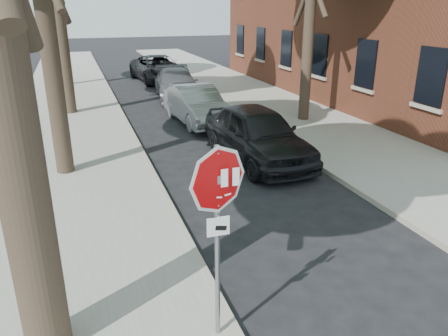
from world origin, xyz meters
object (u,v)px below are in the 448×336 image
object	(u,v)px
car_a	(257,134)
car_c	(177,84)
car_b	(197,105)
car_d	(159,69)
stop_sign	(218,209)

from	to	relation	value
car_a	car_c	bearing A→B (deg)	87.52
car_b	car_d	xyz separation A→B (m)	(0.49, 10.01, 0.05)
stop_sign	car_c	size ratio (longest dim) A/B	0.56
stop_sign	car_d	bearing A→B (deg)	81.16
car_d	stop_sign	bearing A→B (deg)	-104.26
car_a	car_d	bearing A→B (deg)	86.61
car_b	stop_sign	bearing A→B (deg)	-108.20
stop_sign	car_b	xyz separation A→B (m)	(2.81, 11.20, -1.26)
car_b	car_d	world-z (taller)	car_d
stop_sign	car_a	size ratio (longest dim) A/B	0.57
car_a	car_c	world-z (taller)	car_a
car_c	car_d	bearing A→B (deg)	94.85
stop_sign	car_a	bearing A→B (deg)	63.19
car_c	car_d	world-z (taller)	car_d
car_b	car_c	xyz separation A→B (m)	(0.34, 4.73, -0.01)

